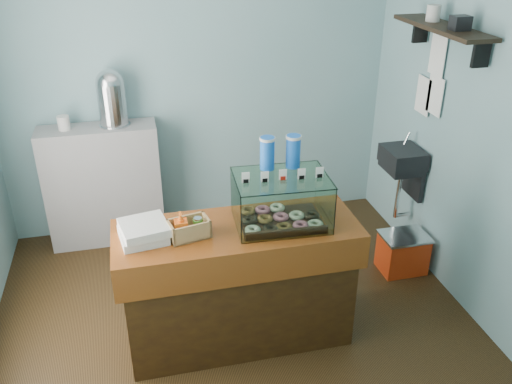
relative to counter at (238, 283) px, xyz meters
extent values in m
plane|color=black|center=(0.00, 0.25, -0.46)|extent=(3.50, 3.50, 0.00)
cube|color=#709DA4|center=(0.00, 1.75, 0.94)|extent=(3.50, 0.04, 2.80)
cube|color=#709DA4|center=(0.00, -1.25, 0.94)|extent=(3.50, 0.04, 2.80)
cube|color=#709DA4|center=(1.75, 0.25, 0.94)|extent=(0.04, 3.00, 2.80)
cube|color=black|center=(1.58, 0.80, 0.44)|extent=(0.30, 0.35, 0.15)
cube|color=black|center=(1.71, 0.80, 0.24)|extent=(0.04, 0.30, 0.35)
cylinder|color=silver|center=(1.65, 0.90, 0.56)|extent=(0.02, 0.02, 0.12)
cylinder|color=silver|center=(1.58, 0.80, 0.09)|extent=(0.04, 0.04, 0.45)
cube|color=black|center=(1.60, 0.55, 1.54)|extent=(0.25, 1.00, 0.03)
cube|color=black|center=(1.67, 0.15, 1.44)|extent=(0.12, 0.03, 0.18)
cube|color=black|center=(1.67, 0.95, 1.44)|extent=(0.12, 0.03, 0.18)
cube|color=white|center=(1.73, 0.70, 0.99)|extent=(0.01, 0.21, 0.30)
cube|color=white|center=(1.73, 0.87, 0.94)|extent=(0.01, 0.21, 0.30)
cube|color=white|center=(1.73, 0.75, 1.29)|extent=(0.01, 0.21, 0.30)
cube|color=#3C230B|center=(0.00, 0.00, -0.04)|extent=(1.50, 0.56, 0.84)
cube|color=#4D1C0A|center=(0.00, 0.00, 0.41)|extent=(1.60, 0.60, 0.06)
cube|color=#4D1C0A|center=(0.00, -0.28, 0.29)|extent=(1.60, 0.04, 0.18)
cube|color=gray|center=(-0.90, 1.57, 0.09)|extent=(1.00, 0.32, 1.10)
cube|color=#34180F|center=(0.29, 0.01, 0.45)|extent=(0.55, 0.41, 0.02)
torus|color=beige|center=(0.08, -0.11, 0.48)|extent=(0.10, 0.10, 0.03)
torus|color=black|center=(0.18, -0.12, 0.48)|extent=(0.10, 0.10, 0.03)
torus|color=brown|center=(0.29, -0.12, 0.48)|extent=(0.10, 0.10, 0.03)
torus|color=#D8668A|center=(0.39, -0.13, 0.48)|extent=(0.10, 0.10, 0.03)
torus|color=beige|center=(0.49, -0.13, 0.48)|extent=(0.10, 0.10, 0.03)
torus|color=black|center=(0.09, 0.02, 0.48)|extent=(0.10, 0.10, 0.03)
torus|color=brown|center=(0.19, 0.01, 0.48)|extent=(0.10, 0.10, 0.03)
torus|color=#D8668A|center=(0.29, 0.01, 0.48)|extent=(0.10, 0.10, 0.03)
torus|color=beige|center=(0.40, 0.00, 0.48)|extent=(0.10, 0.10, 0.03)
torus|color=black|center=(0.50, 0.00, 0.48)|extent=(0.10, 0.10, 0.03)
torus|color=brown|center=(0.09, 0.15, 0.48)|extent=(0.10, 0.10, 0.03)
torus|color=#D8668A|center=(0.20, 0.14, 0.48)|extent=(0.10, 0.10, 0.03)
torus|color=beige|center=(0.30, 0.14, 0.48)|extent=(0.10, 0.10, 0.03)
cube|color=white|center=(0.28, -0.21, 0.60)|extent=(0.59, 0.04, 0.32)
cube|color=white|center=(0.30, 0.22, 0.60)|extent=(0.59, 0.04, 0.32)
cube|color=white|center=(0.00, 0.02, 0.60)|extent=(0.03, 0.43, 0.32)
cube|color=white|center=(0.59, -0.01, 0.60)|extent=(0.03, 0.43, 0.32)
cube|color=white|center=(0.29, 0.01, 0.77)|extent=(0.62, 0.47, 0.01)
cube|color=white|center=(0.06, -0.03, 0.81)|extent=(0.05, 0.01, 0.07)
cube|color=black|center=(0.06, -0.03, 0.78)|extent=(0.03, 0.02, 0.02)
cube|color=white|center=(0.17, -0.04, 0.81)|extent=(0.05, 0.01, 0.07)
cube|color=black|center=(0.17, -0.04, 0.78)|extent=(0.03, 0.02, 0.02)
cube|color=white|center=(0.29, -0.04, 0.81)|extent=(0.05, 0.01, 0.07)
cube|color=#AE1A0D|center=(0.29, -0.04, 0.78)|extent=(0.03, 0.02, 0.02)
cube|color=white|center=(0.41, -0.05, 0.81)|extent=(0.05, 0.01, 0.07)
cube|color=black|center=(0.41, -0.05, 0.78)|extent=(0.03, 0.02, 0.02)
cube|color=white|center=(0.53, -0.06, 0.81)|extent=(0.05, 0.01, 0.07)
cube|color=black|center=(0.53, -0.06, 0.78)|extent=(0.03, 0.02, 0.02)
cylinder|color=blue|center=(0.24, 0.15, 0.88)|extent=(0.09, 0.09, 0.22)
cylinder|color=silver|center=(0.24, 0.15, 0.98)|extent=(0.10, 0.10, 0.02)
cylinder|color=blue|center=(0.41, 0.15, 0.88)|extent=(0.09, 0.09, 0.22)
cylinder|color=silver|center=(0.41, 0.15, 0.98)|extent=(0.10, 0.10, 0.02)
cube|color=tan|center=(-0.31, -0.04, 0.45)|extent=(0.28, 0.20, 0.01)
cube|color=tan|center=(-0.30, -0.10, 0.50)|extent=(0.25, 0.07, 0.12)
cube|color=tan|center=(-0.33, 0.03, 0.50)|extent=(0.25, 0.07, 0.12)
cube|color=tan|center=(-0.43, -0.06, 0.50)|extent=(0.05, 0.15, 0.12)
cube|color=tan|center=(-0.20, -0.01, 0.50)|extent=(0.05, 0.15, 0.12)
imported|color=orange|center=(-0.36, -0.05, 0.54)|extent=(0.09, 0.10, 0.18)
cylinder|color=#438524|center=(-0.25, -0.02, 0.50)|extent=(0.06, 0.06, 0.10)
cylinder|color=silver|center=(-0.25, -0.02, 0.56)|extent=(0.05, 0.05, 0.01)
cube|color=silver|center=(-0.60, 0.01, 0.47)|extent=(0.32, 0.32, 0.06)
cube|color=silver|center=(-0.59, 0.00, 0.53)|extent=(0.33, 0.33, 0.06)
cylinder|color=silver|center=(-0.74, 1.59, 0.65)|extent=(0.26, 0.26, 0.01)
cylinder|color=silver|center=(-0.74, 1.59, 0.83)|extent=(0.23, 0.23, 0.36)
sphere|color=silver|center=(-0.74, 1.59, 1.01)|extent=(0.23, 0.23, 0.23)
cube|color=red|center=(1.51, 0.48, -0.30)|extent=(0.37, 0.28, 0.32)
cube|color=silver|center=(1.51, 0.48, -0.13)|extent=(0.39, 0.30, 0.02)
camera|label=1|loc=(-0.58, -2.95, 2.25)|focal=38.00mm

